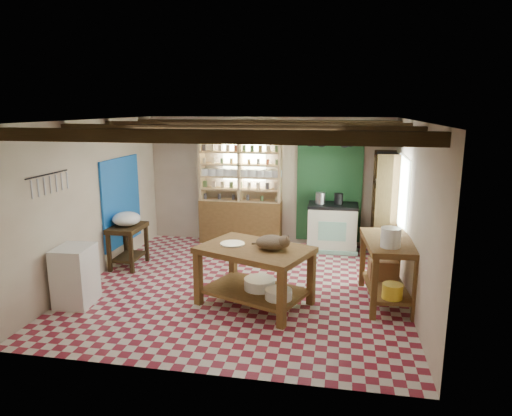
% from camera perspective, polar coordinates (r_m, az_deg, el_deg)
% --- Properties ---
extents(floor, '(5.00, 5.00, 0.02)m').
position_cam_1_polar(floor, '(7.40, -1.62, -9.73)').
color(floor, maroon).
rests_on(floor, ground).
extents(ceiling, '(5.00, 5.00, 0.02)m').
position_cam_1_polar(ceiling, '(6.85, -1.76, 10.91)').
color(ceiling, '#4D4D52').
rests_on(ceiling, wall_back).
extents(wall_back, '(5.00, 0.04, 2.60)m').
position_cam_1_polar(wall_back, '(9.43, 1.54, 3.41)').
color(wall_back, beige).
rests_on(wall_back, floor).
extents(wall_front, '(5.00, 0.04, 2.60)m').
position_cam_1_polar(wall_front, '(4.68, -8.23, -6.19)').
color(wall_front, beige).
rests_on(wall_front, floor).
extents(wall_left, '(0.04, 5.00, 2.60)m').
position_cam_1_polar(wall_left, '(7.92, -19.66, 0.92)').
color(wall_left, beige).
rests_on(wall_left, floor).
extents(wall_right, '(0.04, 5.00, 2.60)m').
position_cam_1_polar(wall_right, '(6.94, 18.94, -0.60)').
color(wall_right, beige).
rests_on(wall_right, floor).
extents(ceiling_beams, '(5.00, 3.80, 0.15)m').
position_cam_1_polar(ceiling_beams, '(6.86, -1.75, 9.90)').
color(ceiling_beams, '#352612').
rests_on(ceiling_beams, ceiling).
extents(blue_wall_patch, '(0.04, 1.40, 1.60)m').
position_cam_1_polar(blue_wall_patch, '(8.72, -16.45, 0.81)').
color(blue_wall_patch, blue).
rests_on(blue_wall_patch, wall_left).
extents(green_wall_patch, '(1.30, 0.04, 2.30)m').
position_cam_1_polar(green_wall_patch, '(9.29, 9.15, 2.81)').
color(green_wall_patch, '#1F4F29').
rests_on(green_wall_patch, wall_back).
extents(window_back, '(0.90, 0.02, 0.80)m').
position_cam_1_polar(window_back, '(9.44, -1.47, 5.87)').
color(window_back, silver).
rests_on(window_back, wall_back).
extents(window_right, '(0.02, 1.30, 1.20)m').
position_cam_1_polar(window_right, '(7.88, 17.85, 1.74)').
color(window_right, silver).
rests_on(window_right, wall_right).
extents(utensil_rail, '(0.06, 0.90, 0.28)m').
position_cam_1_polar(utensil_rail, '(6.81, -24.53, 2.84)').
color(utensil_rail, black).
rests_on(utensil_rail, wall_left).
extents(pot_rack, '(0.86, 0.12, 0.36)m').
position_cam_1_polar(pot_rack, '(8.77, 9.28, 8.35)').
color(pot_rack, black).
rests_on(pot_rack, ceiling).
extents(shelving_unit, '(1.70, 0.34, 2.20)m').
position_cam_1_polar(shelving_unit, '(9.38, -1.97, 2.12)').
color(shelving_unit, tan).
rests_on(shelving_unit, floor).
extents(tall_rack, '(0.40, 0.86, 2.00)m').
position_cam_1_polar(tall_rack, '(8.72, 15.74, 0.18)').
color(tall_rack, '#352612').
rests_on(tall_rack, floor).
extents(work_table, '(1.78, 1.50, 0.86)m').
position_cam_1_polar(work_table, '(6.59, -0.16, -8.50)').
color(work_table, brown).
rests_on(work_table, floor).
extents(stove, '(0.97, 0.66, 0.94)m').
position_cam_1_polar(stove, '(9.14, 9.51, -2.38)').
color(stove, beige).
rests_on(stove, floor).
extents(prep_table, '(0.52, 0.75, 0.75)m').
position_cam_1_polar(prep_table, '(8.44, -15.67, -4.59)').
color(prep_table, '#352612').
rests_on(prep_table, floor).
extents(white_cabinet, '(0.52, 0.61, 0.86)m').
position_cam_1_polar(white_cabinet, '(7.09, -21.65, -7.86)').
color(white_cabinet, white).
rests_on(white_cabinet, floor).
extents(right_counter, '(0.77, 1.37, 0.94)m').
position_cam_1_polar(right_counter, '(6.92, 16.05, -7.58)').
color(right_counter, brown).
rests_on(right_counter, floor).
extents(cat, '(0.51, 0.43, 0.20)m').
position_cam_1_polar(cat, '(6.34, 1.99, -4.33)').
color(cat, '#7B6347').
rests_on(cat, work_table).
extents(steel_tray, '(0.46, 0.46, 0.02)m').
position_cam_1_polar(steel_tray, '(6.60, -2.97, -4.48)').
color(steel_tray, '#B6B5BE').
rests_on(steel_tray, work_table).
extents(basin_large, '(0.58, 0.58, 0.16)m').
position_cam_1_polar(basin_large, '(6.65, 0.44, -9.44)').
color(basin_large, white).
rests_on(basin_large, work_table).
extents(basin_small, '(0.49, 0.49, 0.13)m').
position_cam_1_polar(basin_small, '(6.35, 2.83, -10.69)').
color(basin_small, white).
rests_on(basin_small, work_table).
extents(kettle_left, '(0.20, 0.20, 0.22)m').
position_cam_1_polar(kettle_left, '(9.02, 8.06, 1.25)').
color(kettle_left, '#B6B5BE').
rests_on(kettle_left, stove).
extents(kettle_right, '(0.17, 0.17, 0.21)m').
position_cam_1_polar(kettle_right, '(9.02, 10.28, 1.13)').
color(kettle_right, black).
rests_on(kettle_right, stove).
extents(enamel_bowl, '(0.50, 0.50, 0.25)m').
position_cam_1_polar(enamel_bowl, '(8.31, -15.87, -1.31)').
color(enamel_bowl, white).
rests_on(enamel_bowl, prep_table).
extents(white_bucket, '(0.29, 0.29, 0.27)m').
position_cam_1_polar(white_bucket, '(6.40, 16.48, -3.55)').
color(white_bucket, white).
rests_on(white_bucket, right_counter).
extents(wicker_basket, '(0.45, 0.37, 0.29)m').
position_cam_1_polar(wicker_basket, '(7.22, 15.60, -7.33)').
color(wicker_basket, '#97633D').
rests_on(wicker_basket, right_counter).
extents(yellow_tub, '(0.30, 0.30, 0.20)m').
position_cam_1_polar(yellow_tub, '(6.55, 16.68, -9.92)').
color(yellow_tub, yellow).
rests_on(yellow_tub, right_counter).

